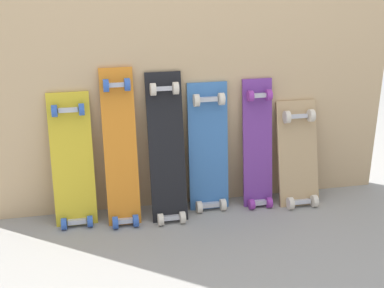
{
  "coord_description": "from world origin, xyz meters",
  "views": [
    {
      "loc": [
        -0.53,
        -2.61,
        1.37
      ],
      "look_at": [
        0.0,
        -0.07,
        0.41
      ],
      "focal_mm": 47.89,
      "sensor_mm": 36.0,
      "label": 1
    }
  ],
  "objects_px": {
    "skateboard_yellow": "(73,166)",
    "skateboard_black": "(167,154)",
    "skateboard_orange": "(121,154)",
    "skateboard_natural": "(298,159)",
    "skateboard_blue": "(209,153)",
    "skateboard_purple": "(258,149)"
  },
  "relations": [
    {
      "from": "skateboard_blue",
      "to": "skateboard_natural",
      "type": "height_order",
      "value": "skateboard_blue"
    },
    {
      "from": "skateboard_orange",
      "to": "skateboard_natural",
      "type": "xyz_separation_m",
      "value": [
        1.01,
        0.0,
        -0.12
      ]
    },
    {
      "from": "skateboard_blue",
      "to": "skateboard_orange",
      "type": "bearing_deg",
      "value": -174.68
    },
    {
      "from": "skateboard_orange",
      "to": "skateboard_blue",
      "type": "distance_m",
      "value": 0.49
    },
    {
      "from": "skateboard_orange",
      "to": "skateboard_black",
      "type": "bearing_deg",
      "value": -1.95
    },
    {
      "from": "skateboard_orange",
      "to": "skateboard_natural",
      "type": "height_order",
      "value": "skateboard_orange"
    },
    {
      "from": "skateboard_orange",
      "to": "skateboard_natural",
      "type": "bearing_deg",
      "value": 0.23
    },
    {
      "from": "skateboard_yellow",
      "to": "skateboard_black",
      "type": "relative_size",
      "value": 0.9
    },
    {
      "from": "skateboard_black",
      "to": "skateboard_purple",
      "type": "bearing_deg",
      "value": 4.52
    },
    {
      "from": "skateboard_orange",
      "to": "skateboard_yellow",
      "type": "bearing_deg",
      "value": 174.26
    },
    {
      "from": "skateboard_orange",
      "to": "skateboard_blue",
      "type": "relative_size",
      "value": 1.14
    },
    {
      "from": "skateboard_orange",
      "to": "skateboard_purple",
      "type": "height_order",
      "value": "skateboard_orange"
    },
    {
      "from": "skateboard_yellow",
      "to": "skateboard_black",
      "type": "height_order",
      "value": "skateboard_black"
    },
    {
      "from": "skateboard_orange",
      "to": "skateboard_purple",
      "type": "bearing_deg",
      "value": 2.47
    },
    {
      "from": "skateboard_orange",
      "to": "skateboard_black",
      "type": "height_order",
      "value": "skateboard_orange"
    },
    {
      "from": "skateboard_natural",
      "to": "skateboard_yellow",
      "type": "bearing_deg",
      "value": 179.03
    },
    {
      "from": "skateboard_orange",
      "to": "skateboard_purple",
      "type": "xyz_separation_m",
      "value": [
        0.78,
        0.03,
        -0.05
      ]
    },
    {
      "from": "skateboard_blue",
      "to": "skateboard_natural",
      "type": "bearing_deg",
      "value": -4.54
    },
    {
      "from": "skateboard_yellow",
      "to": "skateboard_blue",
      "type": "xyz_separation_m",
      "value": [
        0.74,
        0.02,
        0.01
      ]
    },
    {
      "from": "skateboard_black",
      "to": "skateboard_purple",
      "type": "height_order",
      "value": "skateboard_black"
    },
    {
      "from": "skateboard_purple",
      "to": "skateboard_blue",
      "type": "bearing_deg",
      "value": 177.55
    },
    {
      "from": "skateboard_yellow",
      "to": "skateboard_blue",
      "type": "relative_size",
      "value": 0.99
    }
  ]
}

